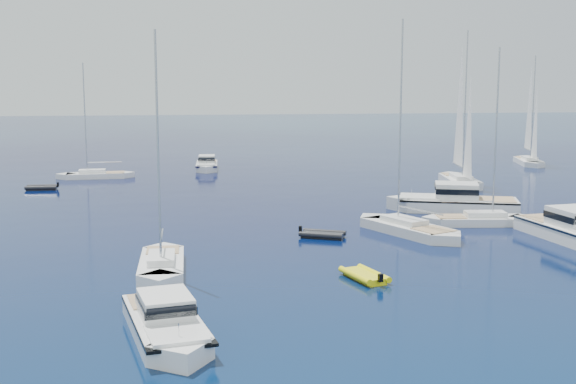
# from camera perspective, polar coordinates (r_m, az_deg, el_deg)

# --- Properties ---
(ground) EXTENTS (400.00, 400.00, 0.00)m
(ground) POSITION_cam_1_polar(r_m,az_deg,el_deg) (35.88, 12.48, -9.81)
(ground) COLOR #082D4F
(ground) RESTS_ON ground
(motor_cruiser_near) EXTENTS (4.68, 9.81, 2.48)m
(motor_cruiser_near) POSITION_cam_1_polar(r_m,az_deg,el_deg) (33.60, -9.31, -11.02)
(motor_cruiser_near) COLOR silver
(motor_cruiser_near) RESTS_ON ground
(motor_cruiser_right) EXTENTS (4.89, 11.61, 2.95)m
(motor_cruiser_right) POSITION_cam_1_polar(r_m,az_deg,el_deg) (55.58, 21.25, -3.57)
(motor_cruiser_right) COLOR silver
(motor_cruiser_right) RESTS_ON ground
(motor_cruiser_centre) EXTENTS (12.40, 7.15, 3.11)m
(motor_cruiser_centre) POSITION_cam_1_polar(r_m,az_deg,el_deg) (65.12, 12.60, -1.44)
(motor_cruiser_centre) COLOR silver
(motor_cruiser_centre) RESTS_ON ground
(motor_cruiser_horizon) EXTENTS (3.09, 8.78, 2.27)m
(motor_cruiser_horizon) POSITION_cam_1_polar(r_m,az_deg,el_deg) (92.86, -6.27, 1.73)
(motor_cruiser_horizon) COLOR silver
(motor_cruiser_horizon) RESTS_ON ground
(sailboat_fore) EXTENTS (2.61, 9.89, 14.52)m
(sailboat_fore) POSITION_cam_1_polar(r_m,az_deg,el_deg) (44.87, -9.69, -5.95)
(sailboat_fore) COLOR white
(sailboat_fore) RESTS_ON ground
(sailboat_mid_r) EXTENTS (7.22, 11.13, 16.10)m
(sailboat_mid_r) POSITION_cam_1_polar(r_m,az_deg,el_deg) (55.13, 9.22, -3.18)
(sailboat_mid_r) COLOR silver
(sailboat_mid_r) RESTS_ON ground
(sailboat_centre) EXTENTS (9.84, 3.61, 14.14)m
(sailboat_centre) POSITION_cam_1_polar(r_m,az_deg,el_deg) (59.63, 14.57, -2.44)
(sailboat_centre) COLOR silver
(sailboat_centre) RESTS_ON ground
(sailboat_sails_r) EXTENTS (4.46, 11.70, 16.77)m
(sailboat_sails_r) POSITION_cam_1_polar(r_m,az_deg,el_deg) (81.30, 13.09, 0.55)
(sailboat_sails_r) COLOR silver
(sailboat_sails_r) RESTS_ON ground
(sailboat_far_l) EXTENTS (9.31, 2.95, 13.50)m
(sailboat_far_l) POSITION_cam_1_polar(r_m,az_deg,el_deg) (87.20, -14.60, 1.04)
(sailboat_far_l) COLOR white
(sailboat_far_l) RESTS_ON ground
(sailboat_sails_far) EXTENTS (4.81, 10.34, 14.71)m
(sailboat_sails_far) POSITION_cam_1_polar(r_m,az_deg,el_deg) (103.12, 18.04, 2.05)
(sailboat_sails_far) COLOR white
(sailboat_sails_far) RESTS_ON ground
(tender_yellow) EXTENTS (2.81, 3.86, 0.95)m
(tender_yellow) POSITION_cam_1_polar(r_m,az_deg,el_deg) (42.49, 5.91, -6.71)
(tender_yellow) COLOR yellow
(tender_yellow) RESTS_ON ground
(tender_grey_near) EXTENTS (3.80, 3.09, 0.95)m
(tender_grey_near) POSITION_cam_1_polar(r_m,az_deg,el_deg) (53.13, 2.68, -3.52)
(tender_grey_near) COLOR black
(tender_grey_near) RESTS_ON ground
(tender_grey_far) EXTENTS (3.28, 1.85, 0.95)m
(tender_grey_far) POSITION_cam_1_polar(r_m,az_deg,el_deg) (79.68, -18.45, 0.16)
(tender_grey_far) COLOR black
(tender_grey_far) RESTS_ON ground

